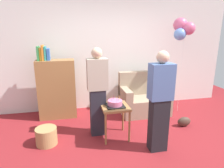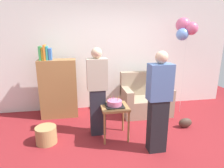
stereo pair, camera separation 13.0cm
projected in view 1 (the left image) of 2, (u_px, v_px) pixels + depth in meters
ground_plane at (137, 149)px, 3.30m from camera, size 8.00×8.00×0.00m
wall_back at (111, 54)px, 4.86m from camera, size 6.00×0.10×2.70m
couch at (144, 99)px, 4.69m from camera, size 1.10×0.70×0.96m
bookshelf at (57, 88)px, 4.36m from camera, size 0.80×0.36×1.62m
side_table at (115, 111)px, 3.54m from camera, size 0.48×0.48×0.61m
birthday_cake at (115, 103)px, 3.50m from camera, size 0.32×0.32×0.17m
person_blowing_candles at (98, 92)px, 3.58m from camera, size 0.36×0.22×1.63m
person_holding_cake at (160, 102)px, 3.09m from camera, size 0.36×0.22×1.63m
wicker_basket at (46, 136)px, 3.41m from camera, size 0.36×0.36×0.30m
handbag at (184, 122)px, 4.06m from camera, size 0.28×0.14×0.20m
balloon_bunch at (183, 28)px, 4.34m from camera, size 0.46×0.42×2.18m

